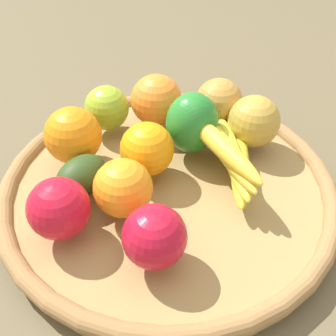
# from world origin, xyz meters

# --- Properties ---
(ground_plane) EXTENTS (2.40, 2.40, 0.00)m
(ground_plane) POSITION_xyz_m (0.00, 0.00, 0.00)
(ground_plane) COLOR brown
(ground_plane) RESTS_ON ground
(basket) EXTENTS (0.47, 0.47, 0.04)m
(basket) POSITION_xyz_m (0.00, 0.00, 0.02)
(basket) COLOR #9D804B
(basket) RESTS_ON ground_plane
(orange_1) EXTENTS (0.10, 0.10, 0.08)m
(orange_1) POSITION_xyz_m (0.13, 0.04, 0.08)
(orange_1) COLOR orange
(orange_1) RESTS_ON basket
(apple_0) EXTENTS (0.10, 0.10, 0.07)m
(apple_0) POSITION_xyz_m (-0.06, 0.12, 0.07)
(apple_0) COLOR red
(apple_0) RESTS_ON basket
(orange_3) EXTENTS (0.10, 0.10, 0.07)m
(orange_3) POSITION_xyz_m (0.01, 0.08, 0.07)
(orange_3) COLOR orange
(orange_3) RESTS_ON basket
(bell_pepper) EXTENTS (0.09, 0.09, 0.09)m
(bell_pepper) POSITION_xyz_m (0.01, -0.08, 0.08)
(bell_pepper) COLOR #27812D
(bell_pepper) RESTS_ON basket
(apple_1) EXTENTS (0.10, 0.10, 0.07)m
(apple_1) POSITION_xyz_m (0.15, -0.05, 0.07)
(apple_1) COLOR #8FB129
(apple_1) RESTS_ON basket
(banana_bunch) EXTENTS (0.17, 0.17, 0.06)m
(banana_bunch) POSITION_xyz_m (-0.06, -0.06, 0.07)
(banana_bunch) COLOR yellow
(banana_bunch) RESTS_ON basket
(orange_0) EXTENTS (0.11, 0.11, 0.08)m
(orange_0) POSITION_xyz_m (0.09, -0.10, 0.08)
(orange_0) COLOR orange
(orange_0) RESTS_ON basket
(avocado) EXTENTS (0.06, 0.08, 0.05)m
(avocado) POSITION_xyz_m (0.08, 0.08, 0.06)
(avocado) COLOR #2A4119
(avocado) RESTS_ON basket
(apple_2) EXTENTS (0.10, 0.10, 0.07)m
(apple_2) POSITION_xyz_m (0.01, -0.16, 0.07)
(apple_2) COLOR #BD8738
(apple_2) RESTS_ON basket
(orange_2) EXTENTS (0.10, 0.10, 0.07)m
(orange_2) POSITION_xyz_m (0.03, -0.00, 0.07)
(orange_2) COLOR orange
(orange_2) RESTS_ON basket
(apple_3) EXTENTS (0.08, 0.08, 0.07)m
(apple_3) POSITION_xyz_m (0.05, 0.15, 0.07)
(apple_3) COLOR red
(apple_3) RESTS_ON basket
(apple_4) EXTENTS (0.10, 0.10, 0.08)m
(apple_4) POSITION_xyz_m (-0.06, -0.14, 0.08)
(apple_4) COLOR gold
(apple_4) RESTS_ON basket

